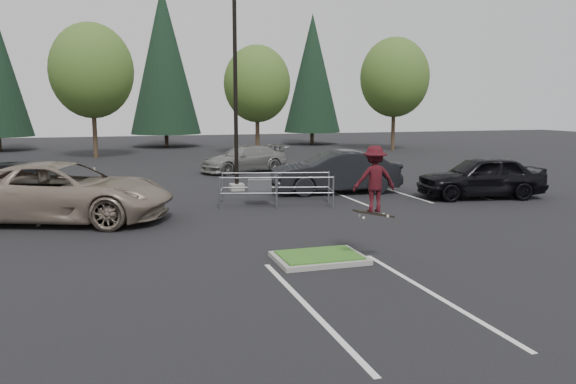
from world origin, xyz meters
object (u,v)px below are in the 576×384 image
object	(u,v)px
decid_b	(92,74)
conif_c	(312,74)
car_r_charc	(335,172)
car_far_silver	(245,159)
decid_d	(394,80)
car_l_tan	(61,192)
cart_corral	(264,186)
car_l_black	(29,183)
decid_c	(257,86)
light_pole	(235,88)
conif_b	(164,60)
skateboarder	(375,179)
car_r_black	(481,177)

from	to	relation	value
decid_b	conif_c	distance (m)	21.94
car_r_charc	car_far_silver	bearing A→B (deg)	-161.55
decid_b	decid_d	distance (m)	24.00
decid_d	car_r_charc	world-z (taller)	decid_d
car_far_silver	car_l_tan	bearing A→B (deg)	-56.29
cart_corral	car_l_black	size ratio (longest dim) A/B	0.81
decid_c	car_l_black	size ratio (longest dim) A/B	1.50
decid_c	conif_c	distance (m)	12.65
car_far_silver	light_pole	bearing A→B (deg)	-35.07
car_l_tan	car_far_silver	distance (m)	14.82
decid_d	conif_b	size ratio (longest dim) A/B	0.65
decid_d	car_r_charc	distance (m)	24.87
conif_b	car_far_silver	xyz separation A→B (m)	(2.49, -21.62, -7.09)
car_r_charc	car_far_silver	world-z (taller)	car_r_charc
skateboarder	car_l_black	xyz separation A→B (m)	(-9.20, 11.59, -1.25)
car_r_black	car_far_silver	world-z (taller)	car_r_black
decid_d	decid_b	bearing A→B (deg)	179.52
skateboarder	conif_b	bearing A→B (deg)	-81.38
conif_c	car_r_charc	bearing A→B (deg)	-107.88
decid_b	car_l_black	world-z (taller)	decid_b
conif_b	decid_c	bearing A→B (deg)	-60.68
decid_b	car_l_black	size ratio (longest dim) A/B	1.72
cart_corral	car_r_charc	bearing A→B (deg)	43.66
conif_c	cart_corral	world-z (taller)	conif_c
cart_corral	skateboarder	size ratio (longest dim) A/B	2.56
conif_b	conif_c	world-z (taller)	conif_b
conif_b	skateboarder	world-z (taller)	conif_b
decid_d	conif_b	xyz separation A→B (m)	(-17.99, 10.17, 1.94)
decid_b	car_l_black	distance (m)	20.30
conif_c	skateboarder	distance (m)	42.33
decid_b	decid_c	bearing A→B (deg)	-3.34
decid_b	car_far_silver	distance (m)	15.36
car_r_black	car_l_black	bearing A→B (deg)	-92.55
car_r_black	conif_c	bearing A→B (deg)	-177.15
decid_c	car_l_tan	xyz separation A→B (m)	(-12.49, -22.74, -4.27)
car_l_black	decid_b	bearing A→B (deg)	7.66
light_pole	cart_corral	world-z (taller)	light_pole
light_pole	car_l_tan	distance (m)	9.26
decid_d	car_r_black	xyz separation A→B (m)	(-8.17, -23.33, -5.03)
car_r_charc	car_r_black	bearing A→B (deg)	65.81
light_pole	conif_c	size ratio (longest dim) A/B	0.81
decid_b	car_r_charc	bearing A→B (deg)	-62.84
conif_c	cart_corral	xyz separation A→B (m)	(-13.31, -31.55, -6.08)
conif_b	conif_c	xyz separation A→B (m)	(14.00, -1.00, -1.00)
car_l_tan	car_far_silver	bearing A→B (deg)	-16.97
decid_b	car_r_black	bearing A→B (deg)	-56.07
conif_c	car_l_tan	world-z (taller)	conif_c
conif_c	car_l_tan	xyz separation A→B (m)	(-20.50, -32.40, -5.86)
conif_c	car_r_black	xyz separation A→B (m)	(-4.18, -32.50, -5.96)
skateboarder	car_l_tan	distance (m)	10.91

